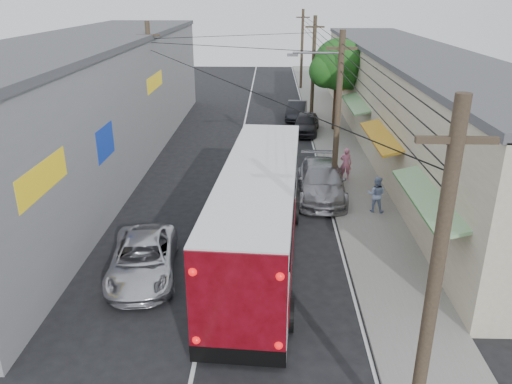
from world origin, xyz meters
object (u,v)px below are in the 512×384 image
at_px(parked_car_mid, 306,123).
at_px(pedestrian_far, 376,194).
at_px(jeepney, 143,259).
at_px(parked_car_far, 296,110).
at_px(coach_bus, 260,211).
at_px(pedestrian_near, 346,163).
at_px(parked_suv, 321,181).

height_order(parked_car_mid, pedestrian_far, pedestrian_far).
xyz_separation_m(jeepney, parked_car_far, (6.61, 24.31, 0.01)).
bearing_deg(coach_bus, jeepney, -154.89).
xyz_separation_m(coach_bus, jeepney, (-4.14, -1.60, -1.21)).
relative_size(jeepney, parked_car_far, 1.17).
relative_size(pedestrian_near, pedestrian_far, 1.02).
bearing_deg(pedestrian_far, pedestrian_near, -61.85).
distance_m(coach_bus, parked_car_mid, 18.47).
distance_m(parked_car_far, pedestrian_near, 14.37).
xyz_separation_m(parked_car_far, pedestrian_near, (1.99, -14.23, 0.29)).
relative_size(coach_bus, pedestrian_far, 7.59).
height_order(coach_bus, jeepney, coach_bus).
bearing_deg(pedestrian_far, jeepney, 49.26).
height_order(parked_suv, parked_car_mid, parked_suv).
height_order(jeepney, parked_car_far, parked_car_far).
height_order(parked_suv, pedestrian_near, pedestrian_near).
xyz_separation_m(jeepney, parked_car_mid, (7.08, 19.80, 0.05)).
bearing_deg(parked_suv, parked_car_mid, 91.93).
bearing_deg(coach_bus, pedestrian_near, 66.21).
height_order(parked_car_mid, parked_car_far, parked_car_mid).
height_order(coach_bus, pedestrian_far, coach_bus).
bearing_deg(parked_suv, coach_bus, -113.63).
bearing_deg(coach_bus, parked_car_mid, 84.74).
xyz_separation_m(parked_car_mid, pedestrian_far, (2.30, -14.08, 0.23)).
bearing_deg(parked_car_mid, parked_suv, -82.19).
bearing_deg(jeepney, pedestrian_near, 41.67).
distance_m(parked_car_far, pedestrian_far, 18.80).
xyz_separation_m(parked_car_far, pedestrian_far, (2.78, -18.59, 0.27)).
distance_m(coach_bus, pedestrian_near, 9.62).
bearing_deg(parked_suv, parked_car_far, 93.57).
bearing_deg(pedestrian_near, parked_car_mid, -67.31).
height_order(parked_car_mid, pedestrian_near, pedestrian_near).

